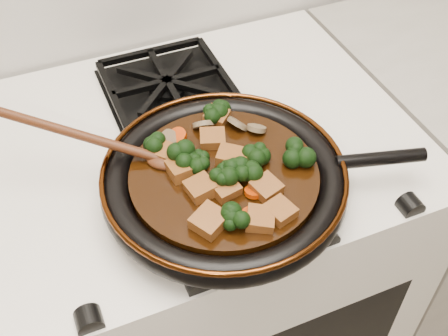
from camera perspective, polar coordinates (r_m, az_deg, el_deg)
name	(u,v)px	position (r m, az deg, el deg)	size (l,w,h in m)	color
stove	(201,279)	(1.33, -2.32, -11.24)	(0.76, 0.60, 0.90)	white
burner_grate_front	(225,187)	(0.88, 0.09, -1.93)	(0.23, 0.23, 0.03)	black
burner_grate_back	(167,85)	(1.07, -5.77, 8.38)	(0.23, 0.23, 0.03)	black
skillet	(225,180)	(0.85, 0.13, -1.21)	(0.49, 0.37, 0.05)	black
braising_sauce	(224,178)	(0.84, 0.00, -0.99)	(0.28, 0.28, 0.02)	black
tofu_cube_0	(217,117)	(0.92, -0.74, 5.22)	(0.04, 0.03, 0.02)	brown
tofu_cube_1	(241,168)	(0.83, 1.70, 0.02)	(0.04, 0.04, 0.02)	brown
tofu_cube_2	(166,154)	(0.86, -5.88, 1.47)	(0.04, 0.03, 0.02)	brown
tofu_cube_3	(280,211)	(0.78, 5.71, -4.41)	(0.04, 0.04, 0.02)	brown
tofu_cube_4	(201,189)	(0.80, -2.40, -2.11)	(0.04, 0.04, 0.02)	brown
tofu_cube_5	(213,139)	(0.88, -1.17, 2.95)	(0.04, 0.04, 0.02)	brown
tofu_cube_6	(260,220)	(0.77, 3.70, -5.25)	(0.04, 0.04, 0.02)	brown
tofu_cube_7	(209,222)	(0.76, -1.49, -5.47)	(0.04, 0.04, 0.02)	brown
tofu_cube_8	(225,188)	(0.80, 0.06, -2.08)	(0.04, 0.04, 0.02)	brown
tofu_cube_9	(182,169)	(0.83, -4.28, -0.10)	(0.04, 0.04, 0.02)	brown
tofu_cube_10	(266,188)	(0.81, 4.30, -2.08)	(0.04, 0.04, 0.02)	brown
tofu_cube_11	(230,157)	(0.85, 0.66, 1.08)	(0.04, 0.04, 0.02)	brown
broccoli_floret_0	(182,160)	(0.84, -4.33, 0.82)	(0.06, 0.06, 0.06)	black
broccoli_floret_1	(256,156)	(0.85, 3.29, 1.24)	(0.06, 0.06, 0.05)	black
broccoli_floret_2	(157,146)	(0.87, -6.83, 2.21)	(0.06, 0.06, 0.05)	black
broccoli_floret_3	(217,114)	(0.92, -0.73, 5.46)	(0.06, 0.06, 0.05)	black
broccoli_floret_4	(198,164)	(0.84, -2.68, 0.46)	(0.05, 0.05, 0.05)	black
broccoli_floret_5	(245,174)	(0.82, 2.14, -0.57)	(0.06, 0.06, 0.05)	black
broccoli_floret_6	(231,219)	(0.76, 0.74, -5.21)	(0.06, 0.06, 0.05)	black
broccoli_floret_7	(297,156)	(0.85, 7.40, 1.24)	(0.06, 0.06, 0.05)	black
broccoli_floret_8	(224,176)	(0.81, 0.03, -0.82)	(0.06, 0.06, 0.06)	black
carrot_coin_0	(178,136)	(0.89, -4.71, 3.31)	(0.03, 0.03, 0.01)	#B43205
carrot_coin_1	(250,215)	(0.78, 2.67, -4.79)	(0.03, 0.03, 0.01)	#B43205
carrot_coin_2	(254,192)	(0.81, 3.03, -2.44)	(0.03, 0.03, 0.01)	#B43205
carrot_coin_3	(227,185)	(0.81, 0.35, -1.75)	(0.03, 0.03, 0.01)	#B43205
mushroom_slice_0	(171,140)	(0.88, -5.44, 2.85)	(0.04, 0.04, 0.01)	brown
mushroom_slice_1	(257,128)	(0.90, 3.32, 4.05)	(0.03, 0.03, 0.01)	brown
mushroom_slice_2	(203,125)	(0.90, -2.10, 4.41)	(0.03, 0.03, 0.01)	brown
mushroom_slice_3	(238,124)	(0.91, 1.42, 4.53)	(0.04, 0.04, 0.01)	brown
wooden_spoon	(110,144)	(0.86, -11.47, 2.40)	(0.16, 0.11, 0.28)	#4C2310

